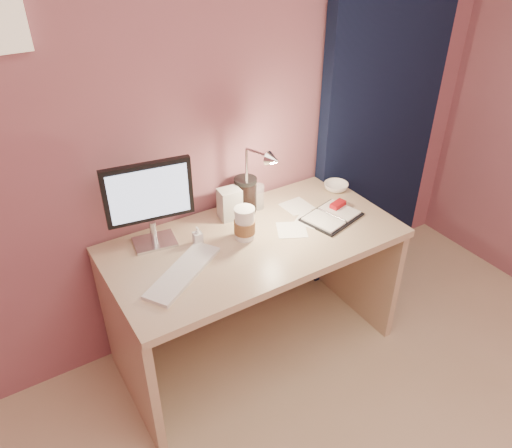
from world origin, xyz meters
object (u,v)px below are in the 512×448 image
desk (247,268)px  bowl (336,187)px  coffee_cup (245,224)px  clear_cup (257,197)px  desk_lamp (251,181)px  lotion_bottle (198,236)px  monitor (149,197)px  planner (332,215)px  product_box (230,204)px  keyboard (183,272)px  dark_jar (246,196)px

desk → bowl: size_ratio=10.48×
coffee_cup → clear_cup: coffee_cup is taller
coffee_cup → desk_lamp: size_ratio=0.42×
lotion_bottle → desk_lamp: bearing=2.6°
monitor → coffee_cup: bearing=-16.8°
coffee_cup → desk_lamp: desk_lamp is taller
desk → planner: size_ratio=4.34×
planner → coffee_cup: (-0.47, 0.08, 0.07)m
product_box → desk_lamp: 0.20m
keyboard → dark_jar: dark_jar is taller
bowl → product_box: product_box is taller
dark_jar → desk_lamp: 0.22m
desk → desk_lamp: 0.47m
product_box → desk_lamp: (0.06, -0.11, 0.16)m
bowl → desk_lamp: desk_lamp is taller
coffee_cup → clear_cup: (0.20, 0.20, -0.01)m
desk → product_box: 0.34m
clear_cup → dark_jar: size_ratio=0.80×
desk_lamp → clear_cup: bearing=28.6°
coffee_cup → bowl: size_ratio=1.21×
product_box → lotion_bottle: bearing=-149.0°
planner → dark_jar: 0.45m
bowl → monitor: bearing=177.2°
planner → bowl: bearing=32.3°
monitor → keyboard: 0.37m
planner → lotion_bottle: bearing=153.0°
monitor → dark_jar: 0.55m
bowl → dark_jar: (-0.53, 0.09, 0.06)m
planner → dark_jar: bearing=123.3°
bowl → lotion_bottle: (-0.87, -0.06, 0.03)m
keyboard → clear_cup: clear_cup is taller
lotion_bottle → dark_jar: 0.38m
desk → coffee_cup: size_ratio=8.62×
planner → desk_lamp: desk_lamp is taller
monitor → product_box: bearing=10.3°
monitor → desk_lamp: 0.48m
clear_cup → lotion_bottle: size_ratio=1.38×
bowl → keyboard: bearing=-167.7°
clear_cup → lotion_bottle: bearing=-161.9°
planner → bowl: size_ratio=2.41×
keyboard → dark_jar: (0.50, 0.31, 0.07)m
planner → desk: bearing=150.1°
bowl → product_box: (-0.63, 0.06, 0.06)m
keyboard → bowl: bearing=-20.3°
keyboard → desk: bearing=-14.0°
planner → lotion_bottle: (-0.68, 0.15, 0.04)m
coffee_cup → clear_cup: size_ratio=1.28×
keyboard → product_box: 0.49m
coffee_cup → product_box: size_ratio=1.02×
lotion_bottle → clear_cup: bearing=18.1°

